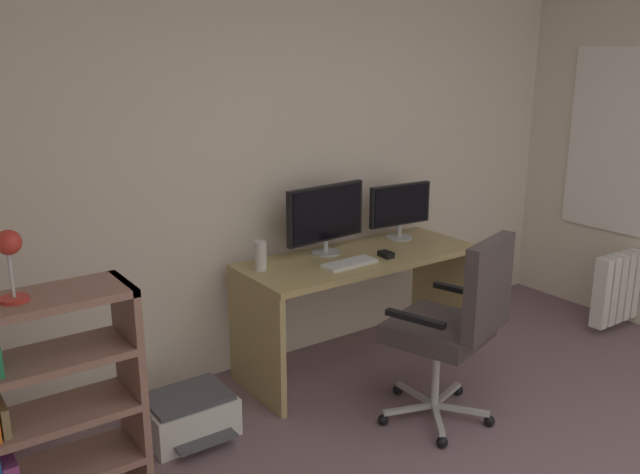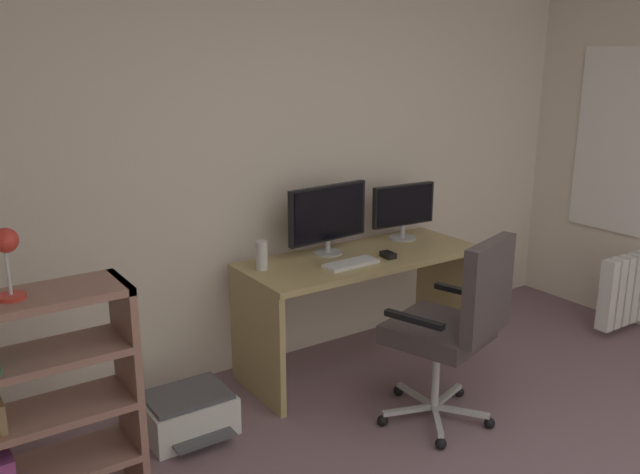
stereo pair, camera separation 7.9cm
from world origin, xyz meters
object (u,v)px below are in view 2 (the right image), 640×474
at_px(monitor_main, 328,215).
at_px(printer, 188,413).
at_px(keyboard, 351,264).
at_px(radiator, 635,287).
at_px(desk, 361,284).
at_px(office_chair, 455,321).
at_px(desktop_speaker, 262,255).
at_px(computer_mouse, 388,255).
at_px(monitor_secondary, 403,208).
at_px(desk_lamp, 7,252).

distance_m(monitor_main, printer, 1.41).
height_order(keyboard, radiator, keyboard).
relative_size(desk, printer, 3.39).
bearing_deg(office_chair, desktop_speaker, 123.25).
height_order(monitor_main, office_chair, monitor_main).
bearing_deg(office_chair, radiator, 6.09).
bearing_deg(computer_mouse, radiator, -11.39).
xyz_separation_m(computer_mouse, office_chair, (-0.14, -0.71, -0.16)).
xyz_separation_m(computer_mouse, desktop_speaker, (-0.75, 0.22, 0.07)).
height_order(monitor_secondary, printer, monitor_secondary).
bearing_deg(monitor_main, radiator, -19.73).
xyz_separation_m(printer, radiator, (3.23, -0.50, 0.20)).
xyz_separation_m(office_chair, radiator, (2.03, 0.22, -0.28)).
distance_m(desktop_speaker, desk_lamp, 1.56).
bearing_deg(desk, monitor_secondary, 17.80).
bearing_deg(monitor_main, desktop_speaker, -174.50).
bearing_deg(monitor_secondary, desktop_speaker, -177.52).
distance_m(monitor_secondary, desktop_speaker, 1.11).
xyz_separation_m(desktop_speaker, printer, (-0.59, -0.23, -0.71)).
bearing_deg(monitor_main, desk, -43.34).
bearing_deg(computer_mouse, desk, 132.42).
distance_m(monitor_secondary, radiator, 1.84).
relative_size(monitor_main, printer, 1.28).
distance_m(keyboard, printer, 1.24).
distance_m(desk, office_chair, 0.84).
relative_size(desk, radiator, 2.11).
distance_m(keyboard, office_chair, 0.75).
distance_m(desk, computer_mouse, 0.26).
relative_size(monitor_main, desktop_speaker, 3.41).
bearing_deg(computer_mouse, monitor_main, 136.71).
bearing_deg(desktop_speaker, monitor_secondary, 2.48).
height_order(desk_lamp, printer, desk_lamp).
bearing_deg(printer, computer_mouse, 0.13).
xyz_separation_m(monitor_secondary, radiator, (1.54, -0.77, -0.64)).
xyz_separation_m(keyboard, radiator, (2.17, -0.50, -0.43)).
height_order(monitor_main, desktop_speaker, monitor_main).
height_order(desktop_speaker, printer, desktop_speaker).
xyz_separation_m(computer_mouse, desk_lamp, (-2.15, -0.34, 0.47)).
bearing_deg(desk, desk_lamp, -167.06).
bearing_deg(printer, desktop_speaker, 21.14).
xyz_separation_m(computer_mouse, radiator, (1.89, -0.50, -0.44)).
xyz_separation_m(desk, keyboard, (-0.18, -0.12, 0.20)).
bearing_deg(monitor_secondary, office_chair, -116.16).
distance_m(computer_mouse, printer, 1.48).
relative_size(desk, desktop_speaker, 9.00).
relative_size(monitor_main, monitor_secondary, 1.23).
xyz_separation_m(desk, desktop_speaker, (-0.65, 0.10, 0.27)).
bearing_deg(radiator, monitor_secondary, 153.44).
relative_size(keyboard, radiator, 0.47).
bearing_deg(desk, keyboard, -144.81).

